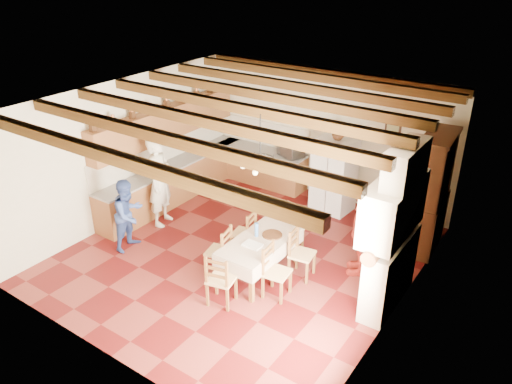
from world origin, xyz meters
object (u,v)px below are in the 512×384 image
person_man (160,181)px  refrigerator (334,175)px  microwave (291,150)px  chair_left_far (243,233)px  chair_right_near (277,272)px  dining_table (260,244)px  person_woman_red (361,232)px  person_woman_blue (129,214)px  chair_right_far (302,253)px  hutch (431,193)px  chair_left_near (218,251)px  chair_end_far (290,229)px  chair_end_near (221,279)px

person_man → refrigerator: bearing=-62.5°
person_man → microwave: person_man is taller
chair_left_far → chair_right_near: bearing=49.5°
dining_table → chair_right_near: (0.58, -0.35, -0.15)m
dining_table → person_woman_red: size_ratio=0.99×
chair_left_far → person_woman_blue: (-1.98, -1.02, 0.24)m
chair_right_far → microwave: size_ratio=1.62×
hutch → microwave: (-3.48, 0.65, -0.10)m
person_woman_blue → hutch: bearing=-59.3°
person_woman_red → microwave: (-2.78, 2.20, 0.24)m
chair_left_near → chair_end_far: bearing=142.4°
person_woman_blue → person_woman_red: person_woman_red is taller
refrigerator → dining_table: (0.08, -3.02, -0.20)m
hutch → person_man: hutch is taller
chair_left_far → chair_end_near: same height
chair_right_far → chair_end_near: (-0.71, -1.40, 0.00)m
chair_left_near → chair_left_far: 0.76m
refrigerator → chair_left_near: (-0.55, -3.41, -0.35)m
hutch → chair_left_near: 4.15m
chair_right_far → chair_end_far: (-0.61, 0.62, 0.00)m
chair_right_near → person_woman_red: bearing=-36.4°
chair_end_near → person_man: size_ratio=0.49×
hutch → chair_right_far: 2.79m
chair_right_far → chair_end_far: size_ratio=1.00×
chair_right_near → microwave: bearing=21.7°
dining_table → person_woman_red: bearing=37.7°
chair_left_near → chair_end_near: bearing=29.6°
hutch → person_woman_red: (-0.71, -1.55, -0.34)m
chair_right_near → person_man: bearing=71.1°
person_woman_blue → person_woman_red: (4.02, 1.75, 0.10)m
chair_right_near → person_woman_red: person_woman_red is taller
chair_right_near → person_woman_red: (0.84, 1.44, 0.34)m
chair_end_near → chair_end_far: (0.10, 2.02, 0.00)m
chair_end_near → chair_end_far: size_ratio=1.00×
chair_right_near → chair_right_far: (0.07, 0.72, 0.00)m
chair_end_near → refrigerator: bearing=-102.6°
chair_right_near → chair_end_far: 1.45m
chair_left_far → person_woman_red: size_ratio=0.58×
hutch → person_woman_blue: hutch is taller
chair_end_near → person_woman_red: (1.48, 2.12, 0.34)m
person_woman_red → microwave: 3.55m
chair_left_near → microwave: (-0.73, 3.69, 0.58)m
refrigerator → person_woman_blue: bearing=-120.3°
chair_left_near → person_woman_red: (2.04, 1.49, 0.34)m
chair_end_far → person_woman_red: (1.38, 0.10, 0.34)m
chair_left_far → chair_right_near: size_ratio=1.00×
person_man → microwave: bearing=-42.7°
hutch → chair_right_far: hutch is taller
chair_left_far → person_man: (-2.16, 0.04, 0.49)m
hutch → microwave: hutch is taller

